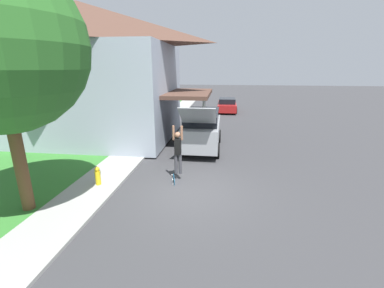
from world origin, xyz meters
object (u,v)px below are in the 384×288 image
(skateboard, at_px, (174,179))
(fire_hydrant, at_px, (98,176))
(car_down_street, at_px, (227,105))
(suv_parked, at_px, (202,129))
(skateboarder, at_px, (178,149))

(skateboard, bearing_deg, fire_hydrant, -163.07)
(car_down_street, bearing_deg, suv_parked, -96.39)
(skateboarder, height_order, fire_hydrant, skateboarder)
(skateboard, bearing_deg, skateboarder, 57.37)
(suv_parked, xyz_separation_m, skateboarder, (-0.59, -4.21, 0.13))
(car_down_street, relative_size, skateboarder, 2.26)
(skateboard, bearing_deg, suv_parked, 80.63)
(car_down_street, xyz_separation_m, fire_hydrant, (-4.90, -18.04, -0.22))
(car_down_street, bearing_deg, skateboard, -97.16)
(car_down_street, relative_size, fire_hydrant, 6.24)
(car_down_street, bearing_deg, fire_hydrant, -105.18)
(skateboarder, distance_m, skateboard, 1.22)
(suv_parked, xyz_separation_m, car_down_street, (1.43, 12.78, -0.48))
(skateboarder, xyz_separation_m, skateboard, (-0.14, -0.22, -1.19))
(fire_hydrant, bearing_deg, skateboarder, 20.12)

